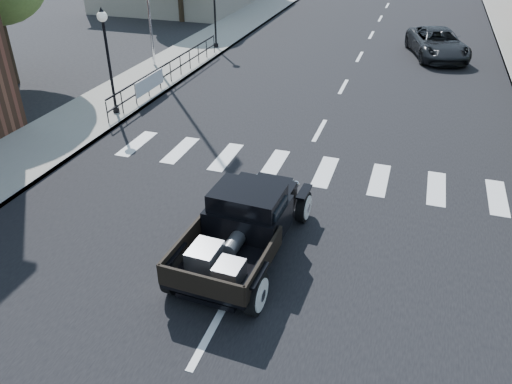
% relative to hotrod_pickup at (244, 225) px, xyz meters
% --- Properties ---
extents(ground, '(120.00, 120.00, 0.00)m').
position_rel_hotrod_pickup_xyz_m(ground, '(0.19, 0.52, -0.82)').
color(ground, black).
rests_on(ground, ground).
extents(road, '(14.00, 80.00, 0.02)m').
position_rel_hotrod_pickup_xyz_m(road, '(0.19, 15.52, -0.81)').
color(road, black).
rests_on(road, ground).
extents(road_markings, '(12.00, 60.00, 0.06)m').
position_rel_hotrod_pickup_xyz_m(road_markings, '(0.19, 10.52, -0.82)').
color(road_markings, silver).
rests_on(road_markings, ground).
extents(sidewalk_left, '(3.00, 80.00, 0.15)m').
position_rel_hotrod_pickup_xyz_m(sidewalk_left, '(-8.31, 15.52, -0.75)').
color(sidewalk_left, gray).
rests_on(sidewalk_left, ground).
extents(railing, '(0.08, 10.00, 1.00)m').
position_rel_hotrod_pickup_xyz_m(railing, '(-7.11, 10.52, -0.17)').
color(railing, black).
rests_on(railing, sidewalk_left).
extents(banner, '(0.04, 2.20, 0.60)m').
position_rel_hotrod_pickup_xyz_m(banner, '(-7.03, 8.52, -0.37)').
color(banner, silver).
rests_on(banner, sidewalk_left).
extents(lamp_post_b, '(0.36, 0.36, 3.78)m').
position_rel_hotrod_pickup_xyz_m(lamp_post_b, '(-7.41, 6.52, 1.22)').
color(lamp_post_b, black).
rests_on(lamp_post_b, sidewalk_left).
extents(lamp_post_c, '(0.36, 0.36, 3.78)m').
position_rel_hotrod_pickup_xyz_m(lamp_post_c, '(-7.41, 16.52, 1.22)').
color(lamp_post_c, black).
rests_on(lamp_post_c, sidewalk_left).
extents(hotrod_pickup, '(2.42, 4.83, 1.64)m').
position_rel_hotrod_pickup_xyz_m(hotrod_pickup, '(0.00, 0.00, 0.00)').
color(hotrod_pickup, black).
rests_on(hotrod_pickup, ground).
extents(second_car, '(3.61, 5.48, 1.40)m').
position_rel_hotrod_pickup_xyz_m(second_car, '(3.91, 18.71, -0.12)').
color(second_car, black).
rests_on(second_car, ground).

